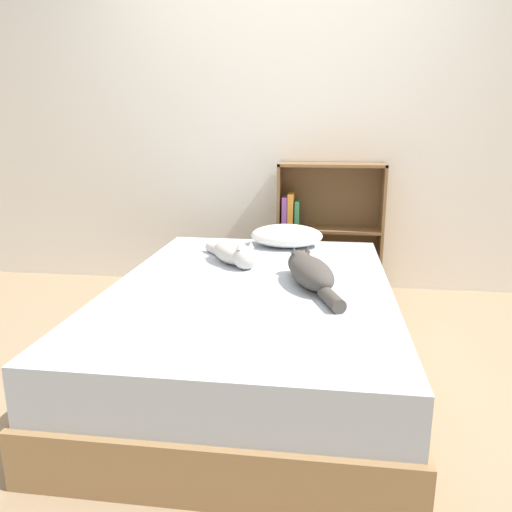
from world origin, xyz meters
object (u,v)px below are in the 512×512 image
object	(u,v)px
bed	(252,326)
pillow	(287,236)
bookshelf	(326,226)
cat_light	(234,253)
cat_dark	(310,272)

from	to	relation	value
bed	pillow	bearing A→B (deg)	82.37
bookshelf	pillow	bearing A→B (deg)	-116.22
cat_light	cat_dark	xyz separation A→B (m)	(0.43, -0.33, 0.00)
bed	pillow	size ratio (longest dim) A/B	4.41
bookshelf	cat_light	bearing A→B (deg)	-117.69
cat_dark	bookshelf	bearing A→B (deg)	-22.28
cat_light	bookshelf	size ratio (longest dim) A/B	0.48
bed	cat_light	size ratio (longest dim) A/B	4.45
bed	bookshelf	size ratio (longest dim) A/B	2.15
bed	cat_dark	bearing A→B (deg)	3.57
bed	cat_dark	world-z (taller)	cat_dark
bed	pillow	distance (m)	0.87
cat_dark	bookshelf	xyz separation A→B (m)	(0.07, 1.29, -0.03)
bed	bookshelf	xyz separation A→B (m)	(0.36, 1.31, 0.26)
pillow	cat_light	distance (m)	0.53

